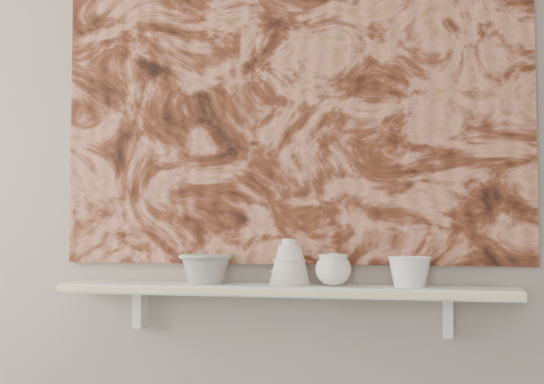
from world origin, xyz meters
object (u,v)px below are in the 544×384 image
(painting, at_px, (287,91))
(bell_vessel, at_px, (290,262))
(cup_cream, at_px, (333,269))
(bowl_white, at_px, (410,271))
(shelf, at_px, (282,290))
(bowl_grey, at_px, (206,268))

(painting, distance_m, bell_vessel, 0.55)
(cup_cream, relative_size, bell_vessel, 0.76)
(bowl_white, bearing_deg, shelf, 180.00)
(cup_cream, bearing_deg, bowl_white, 0.00)
(bowl_grey, height_order, cup_cream, cup_cream)
(painting, relative_size, cup_cream, 13.88)
(bowl_white, bearing_deg, bell_vessel, 180.00)
(painting, xyz_separation_m, bowl_white, (0.38, -0.08, -0.56))
(shelf, distance_m, bowl_grey, 0.25)
(bell_vessel, bearing_deg, bowl_white, 0.00)
(bowl_grey, height_order, bell_vessel, bell_vessel)
(shelf, height_order, bell_vessel, bell_vessel)
(cup_cream, bearing_deg, painting, 153.08)
(bowl_grey, height_order, bowl_white, bowl_grey)
(painting, distance_m, bowl_white, 0.69)
(cup_cream, distance_m, bell_vessel, 0.13)
(bell_vessel, bearing_deg, shelf, 180.00)
(bowl_white, bearing_deg, painting, 168.15)
(bowl_grey, distance_m, bowl_white, 0.63)
(bell_vessel, distance_m, bowl_white, 0.36)
(bowl_grey, bearing_deg, bell_vessel, 0.00)
(bell_vessel, bearing_deg, painting, 107.49)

